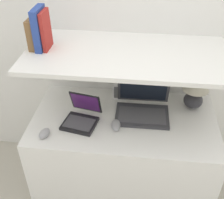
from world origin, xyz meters
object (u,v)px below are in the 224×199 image
(book_red, at_px, (46,30))
(book_brown, at_px, (33,34))
(laptop_small, at_px, (82,117))
(computer_mouse, at_px, (116,125))
(table_lamp, at_px, (196,87))
(laptop_large, at_px, (143,106))
(second_mouse, at_px, (44,133))
(router_box, at_px, (120,89))
(book_blue, at_px, (40,29))

(book_red, bearing_deg, book_brown, 180.00)
(laptop_small, height_order, computer_mouse, laptop_small)
(table_lamp, relative_size, book_red, 1.25)
(laptop_large, relative_size, book_brown, 1.96)
(second_mouse, distance_m, router_box, 0.64)
(laptop_large, xyz_separation_m, laptop_small, (-0.40, -0.14, -0.02))
(router_box, bearing_deg, book_red, -158.62)
(laptop_small, xyz_separation_m, book_red, (-0.21, 0.14, 0.54))
(table_lamp, xyz_separation_m, second_mouse, (-0.96, -0.42, -0.15))
(book_brown, height_order, book_red, book_red)
(book_brown, bearing_deg, table_lamp, 6.08)
(router_box, relative_size, book_red, 0.58)
(computer_mouse, distance_m, book_blue, 0.76)
(laptop_large, relative_size, router_box, 2.66)
(computer_mouse, height_order, book_brown, book_brown)
(table_lamp, height_order, laptop_small, table_lamp)
(laptop_small, xyz_separation_m, router_box, (0.23, 0.31, 0.03))
(laptop_small, distance_m, computer_mouse, 0.24)
(computer_mouse, bearing_deg, book_red, 158.51)
(laptop_large, bearing_deg, computer_mouse, -132.86)
(computer_mouse, relative_size, book_red, 0.49)
(second_mouse, bearing_deg, book_red, 90.92)
(book_blue, distance_m, book_red, 0.04)
(laptop_small, bearing_deg, book_red, 146.85)
(laptop_small, height_order, book_red, book_red)
(laptop_small, relative_size, router_box, 2.00)
(laptop_small, distance_m, book_red, 0.59)
(second_mouse, bearing_deg, laptop_large, 26.89)
(computer_mouse, bearing_deg, laptop_small, 170.99)
(laptop_small, xyz_separation_m, computer_mouse, (0.23, -0.04, -0.02))
(computer_mouse, distance_m, router_box, 0.35)
(router_box, bearing_deg, book_brown, -161.83)
(book_red, bearing_deg, computer_mouse, -21.49)
(laptop_small, xyz_separation_m, book_brown, (-0.30, 0.14, 0.51))
(laptop_large, xyz_separation_m, router_box, (-0.17, 0.17, 0.01))
(laptop_small, distance_m, book_blue, 0.62)
(table_lamp, bearing_deg, router_box, 173.58)
(laptop_large, relative_size, laptop_small, 1.33)
(laptop_small, bearing_deg, book_brown, 154.98)
(laptop_large, distance_m, computer_mouse, 0.25)
(book_brown, bearing_deg, laptop_large, 0.36)
(laptop_large, height_order, laptop_small, laptop_large)
(book_blue, bearing_deg, laptop_small, -29.13)
(second_mouse, relative_size, router_box, 0.77)
(book_red, bearing_deg, second_mouse, -89.08)
(computer_mouse, distance_m, second_mouse, 0.46)
(table_lamp, relative_size, laptop_large, 0.80)
(laptop_large, height_order, book_blue, book_blue)
(table_lamp, bearing_deg, book_brown, -173.92)
(table_lamp, xyz_separation_m, book_red, (-0.97, -0.11, 0.40))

